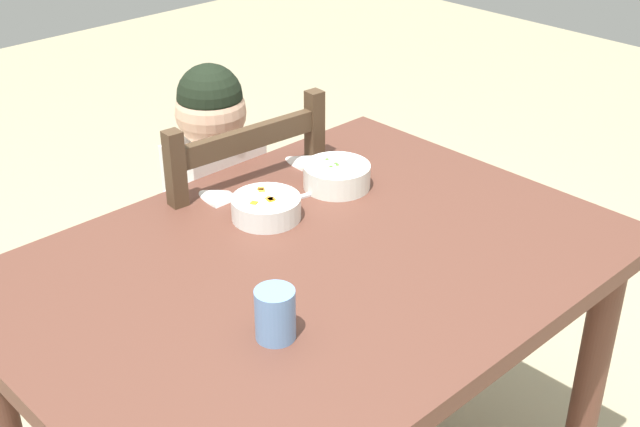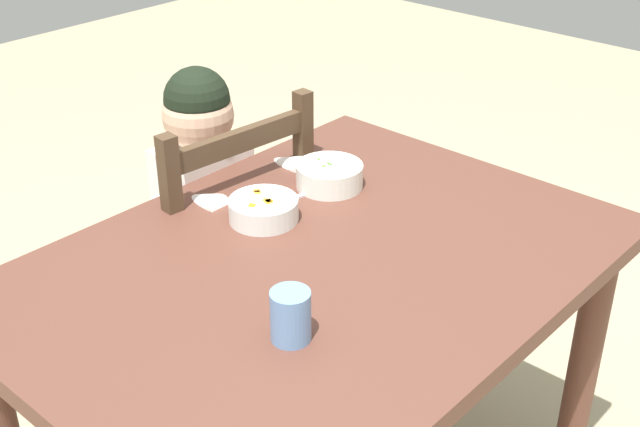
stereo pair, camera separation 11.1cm
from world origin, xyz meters
name	(u,v)px [view 2 (the right image)]	position (x,y,z in m)	size (l,w,h in m)	color
dining_table	(316,306)	(0.00, 0.00, 0.63)	(1.20, 0.87, 0.74)	brown
dining_chair	(213,264)	(0.14, 0.49, 0.46)	(0.45, 0.45, 0.91)	#483422
child_figure	(212,199)	(0.15, 0.48, 0.65)	(0.32, 0.31, 0.98)	white
bowl_of_peas	(329,175)	(0.25, 0.19, 0.77)	(0.15, 0.15, 0.06)	white
bowl_of_carrots	(263,209)	(0.04, 0.19, 0.77)	(0.15, 0.15, 0.05)	white
spoon	(280,202)	(0.12, 0.21, 0.75)	(0.14, 0.05, 0.01)	silver
drinking_cup	(291,316)	(-0.22, -0.14, 0.79)	(0.07, 0.07, 0.09)	#6A96CF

